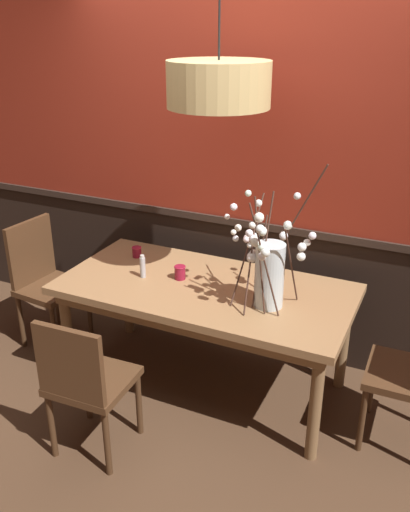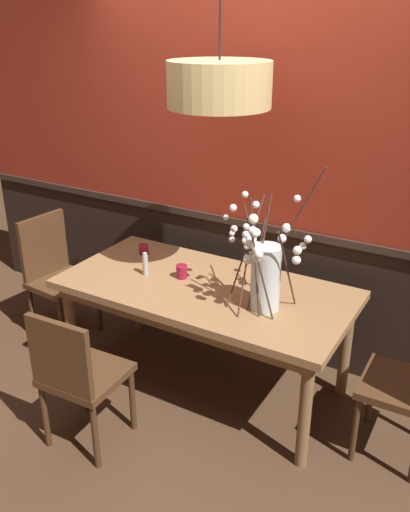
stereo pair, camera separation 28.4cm
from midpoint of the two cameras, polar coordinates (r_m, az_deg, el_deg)
The scene contains 12 objects.
ground_plane at distance 3.84m, azimuth -2.17°, elevation -13.12°, with size 24.00×24.00×0.00m, color #4C3321.
back_wall at distance 3.80m, azimuth 2.16°, elevation 9.38°, with size 5.07×0.14×2.74m.
dining_table at distance 3.49m, azimuth -2.33°, elevation -4.38°, with size 1.85×0.91×0.74m.
chair_near_side_left at distance 3.13m, azimuth -14.99°, elevation -12.41°, with size 0.44×0.43×0.88m.
chair_head_west_end at distance 4.28m, azimuth -18.26°, elevation -2.10°, with size 0.43×0.47×0.95m.
chair_far_side_left at distance 4.34m, azimuth -0.32°, elevation -0.68°, with size 0.44×0.44×0.89m.
chair_far_side_right at distance 4.18m, azimuth 6.43°, elevation -2.11°, with size 0.45×0.41×0.87m.
vase_with_blossoms at distance 3.13m, azimuth 4.02°, elevation -1.54°, with size 0.56×0.49×0.84m.
candle_holder_nearer_center at distance 3.89m, azimuth -9.18°, elevation 0.40°, with size 0.07×0.07×0.07m.
candle_holder_nearer_edge at distance 3.53m, azimuth -4.92°, elevation -1.75°, with size 0.08×0.08×0.09m.
condiment_bottle at distance 3.57m, azimuth -8.77°, elevation -1.15°, with size 0.04×0.04×0.15m.
pendant_lamp at distance 3.14m, azimuth -1.27°, elevation 17.40°, with size 0.58×0.58×0.91m.
Camera 1 is at (1.30, -2.79, 2.30)m, focal length 38.45 mm.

